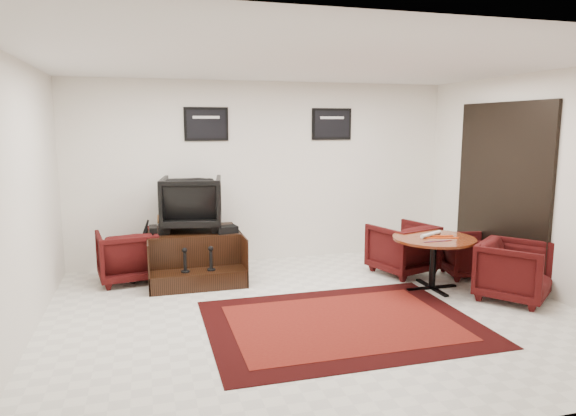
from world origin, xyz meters
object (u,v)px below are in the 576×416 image
object	(u,v)px
meeting_table	(434,244)
table_chair_back	(402,246)
armchair_side	(127,253)
table_chair_window	(469,253)
shine_chair	(192,200)
table_chair_corner	(514,268)
shine_podium	(194,256)

from	to	relation	value
meeting_table	table_chair_back	size ratio (longest dim) A/B	1.31
armchair_side	table_chair_window	size ratio (longest dim) A/B	1.17
armchair_side	table_chair_window	distance (m)	4.79
shine_chair	table_chair_window	size ratio (longest dim) A/B	1.27
armchair_side	table_chair_back	size ratio (longest dim) A/B	0.97
shine_chair	table_chair_window	bearing A→B (deg)	171.46
armchair_side	shine_chair	bearing A→B (deg)	178.00
meeting_table	table_chair_window	size ratio (longest dim) A/B	1.59
meeting_table	table_chair_corner	bearing A→B (deg)	-41.33
table_chair_back	table_chair_corner	world-z (taller)	table_chair_back
shine_chair	table_chair_corner	distance (m)	4.36
meeting_table	table_chair_window	bearing A→B (deg)	24.64
shine_chair	shine_podium	bearing A→B (deg)	98.90
shine_podium	armchair_side	xyz separation A→B (m)	(-0.91, 0.03, 0.09)
shine_chair	table_chair_window	world-z (taller)	shine_chair
table_chair_window	table_chair_corner	bearing A→B (deg)	-172.94
shine_podium	table_chair_window	size ratio (longest dim) A/B	1.97
armchair_side	meeting_table	xyz separation A→B (m)	(3.87, -1.44, 0.22)
shine_chair	table_chair_back	bearing A→B (deg)	174.10
table_chair_back	table_chair_window	size ratio (longest dim) A/B	1.21
table_chair_back	table_chair_window	bearing A→B (deg)	136.86
table_chair_back	table_chair_corner	distance (m)	1.61
shine_chair	meeting_table	xyz separation A→B (m)	(2.97, -1.55, -0.47)
armchair_side	table_chair_window	xyz separation A→B (m)	(4.67, -1.07, -0.06)
armchair_side	table_chair_back	world-z (taller)	table_chair_back
shine_chair	meeting_table	distance (m)	3.38
shine_chair	table_chair_back	size ratio (longest dim) A/B	1.05
shine_podium	table_chair_corner	bearing A→B (deg)	-29.05
shine_chair	table_chair_back	world-z (taller)	shine_chair
shine_podium	meeting_table	distance (m)	3.30
meeting_table	table_chair_window	world-z (taller)	meeting_table
table_chair_back	meeting_table	bearing A→B (deg)	75.36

